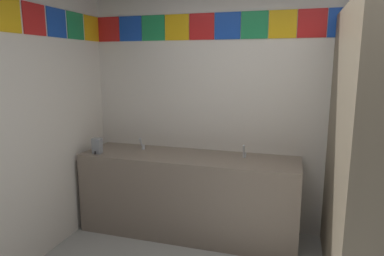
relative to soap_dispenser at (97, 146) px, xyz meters
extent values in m
cube|color=silver|center=(1.78, 0.53, 0.49)|extent=(3.99, 0.08, 2.79)
cube|color=red|center=(-0.08, 0.48, 1.21)|extent=(0.26, 0.01, 0.26)
cube|color=#1947B7|center=(0.18, 0.48, 1.21)|extent=(0.26, 0.01, 0.26)
cube|color=#1E8C4C|center=(0.45, 0.48, 1.21)|extent=(0.26, 0.01, 0.26)
cube|color=yellow|center=(0.72, 0.48, 1.21)|extent=(0.26, 0.01, 0.26)
cube|color=red|center=(0.98, 0.48, 1.21)|extent=(0.26, 0.01, 0.26)
cube|color=#1947B7|center=(1.25, 0.48, 1.21)|extent=(0.26, 0.01, 0.26)
cube|color=#1E8C4C|center=(1.51, 0.48, 1.21)|extent=(0.26, 0.01, 0.26)
cube|color=yellow|center=(1.78, 0.48, 1.21)|extent=(0.26, 0.01, 0.26)
cube|color=red|center=(2.05, 0.48, 1.21)|extent=(0.26, 0.01, 0.26)
cube|color=#1947B7|center=(2.31, 0.48, 1.21)|extent=(0.26, 0.01, 0.26)
cube|color=#1E8C4C|center=(2.58, 0.48, 1.21)|extent=(0.26, 0.01, 0.26)
cube|color=yellow|center=(-0.21, -0.80, 1.21)|extent=(0.01, 0.26, 0.26)
cube|color=red|center=(-0.21, -0.51, 1.21)|extent=(0.01, 0.26, 0.26)
cube|color=#1947B7|center=(-0.21, -0.23, 1.21)|extent=(0.01, 0.26, 0.26)
cube|color=#1E8C4C|center=(-0.21, 0.06, 1.21)|extent=(0.01, 0.26, 0.26)
cube|color=yellow|center=(-0.21, 0.34, 1.21)|extent=(0.01, 0.26, 0.26)
cube|color=gray|center=(0.93, 0.18, -0.49)|extent=(2.20, 0.61, 0.83)
cube|color=gray|center=(0.93, 0.47, -0.12)|extent=(2.20, 0.03, 0.08)
cylinder|color=silver|center=(0.38, 0.15, -0.13)|extent=(0.34, 0.34, 0.10)
cylinder|color=silver|center=(1.48, 0.15, -0.13)|extent=(0.34, 0.34, 0.10)
cylinder|color=silver|center=(0.38, 0.29, -0.05)|extent=(0.04, 0.04, 0.05)
cylinder|color=silver|center=(0.38, 0.24, 0.02)|extent=(0.02, 0.06, 0.09)
cylinder|color=silver|center=(1.48, 0.29, -0.05)|extent=(0.04, 0.04, 0.05)
cylinder|color=silver|center=(1.48, 0.24, 0.02)|extent=(0.02, 0.06, 0.09)
cube|color=gray|center=(0.00, 0.00, 0.00)|extent=(0.09, 0.07, 0.16)
cylinder|color=black|center=(0.00, -0.04, -0.06)|extent=(0.02, 0.02, 0.03)
cube|color=#726651|center=(2.27, -0.22, 0.18)|extent=(0.04, 1.40, 2.18)
cylinder|color=silver|center=(2.29, -0.90, 0.29)|extent=(0.02, 0.02, 0.10)
camera|label=1|loc=(1.92, -3.01, 0.85)|focal=32.07mm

